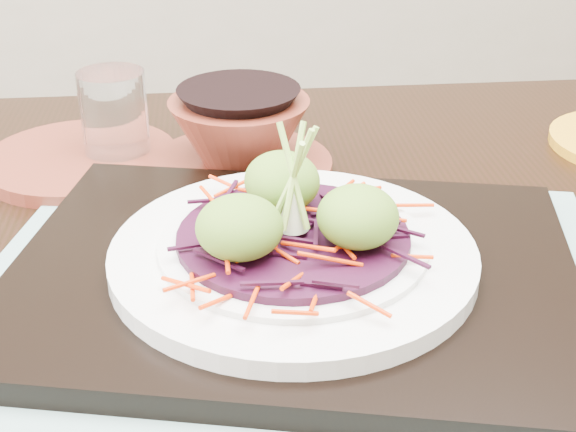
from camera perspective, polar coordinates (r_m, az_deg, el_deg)
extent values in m
cube|color=black|center=(0.62, -0.23, -6.27)|extent=(1.37, 0.98, 0.04)
cube|color=gray|center=(0.59, 0.36, -5.06)|extent=(0.56, 0.49, 0.00)
cube|color=black|center=(0.59, 0.36, -4.15)|extent=(0.48, 0.41, 0.02)
cylinder|color=silver|center=(0.58, 0.37, -2.78)|extent=(0.26, 0.26, 0.01)
cylinder|color=silver|center=(0.57, 0.37, -2.02)|extent=(0.19, 0.19, 0.01)
cylinder|color=black|center=(0.57, 0.37, -1.49)|extent=(0.17, 0.17, 0.01)
ellipsoid|color=#537723|center=(0.53, -3.44, -0.85)|extent=(0.06, 0.06, 0.05)
ellipsoid|color=#537723|center=(0.55, 5.00, -0.09)|extent=(0.06, 0.06, 0.05)
ellipsoid|color=#537723|center=(0.60, -0.41, 2.47)|extent=(0.06, 0.06, 0.05)
cylinder|color=#5C2116|center=(0.81, -14.51, 3.87)|extent=(0.22, 0.22, 0.01)
cylinder|color=white|center=(0.80, -12.22, 6.83)|extent=(0.07, 0.07, 0.09)
cylinder|color=#5C2116|center=(0.77, -3.38, 3.53)|extent=(0.18, 0.18, 0.01)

